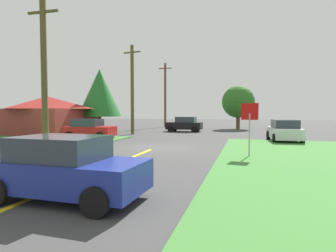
# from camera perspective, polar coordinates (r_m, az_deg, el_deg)

# --- Properties ---
(ground_plane) EXTENTS (120.00, 120.00, 0.00)m
(ground_plane) POSITION_cam_1_polar(r_m,az_deg,el_deg) (17.78, -2.41, -4.31)
(ground_plane) COLOR #3F3F3F
(lane_stripe_center) EXTENTS (0.20, 14.00, 0.01)m
(lane_stripe_center) POSITION_cam_1_polar(r_m,az_deg,el_deg) (10.54, -15.85, -9.50)
(lane_stripe_center) COLOR yellow
(lane_stripe_center) RESTS_ON ground
(stop_sign) EXTENTS (0.80, 0.16, 2.64)m
(stop_sign) POSITION_cam_1_polar(r_m,az_deg,el_deg) (14.39, 15.91, 1.35)
(stop_sign) COLOR #9EA0A8
(stop_sign) RESTS_ON ground
(car_approaching_junction) EXTENTS (3.90, 2.04, 1.62)m
(car_approaching_junction) POSITION_cam_1_polar(r_m,az_deg,el_deg) (31.46, 3.32, 0.35)
(car_approaching_junction) COLOR black
(car_approaching_junction) RESTS_ON ground
(car_on_crossroad) EXTENTS (2.30, 4.19, 1.62)m
(car_on_crossroad) POSITION_cam_1_polar(r_m,az_deg,el_deg) (22.81, 22.10, -0.88)
(car_on_crossroad) COLOR silver
(car_on_crossroad) RESTS_ON ground
(car_behind_on_main_road) EXTENTS (4.01, 2.18, 1.62)m
(car_behind_on_main_road) POSITION_cam_1_polar(r_m,az_deg,el_deg) (7.87, -19.55, -7.89)
(car_behind_on_main_road) COLOR navy
(car_behind_on_main_road) RESTS_ON ground
(parked_car_near_building) EXTENTS (3.94, 2.38, 1.62)m
(parked_car_near_building) POSITION_cam_1_polar(r_m,az_deg,el_deg) (23.93, -15.31, -0.59)
(parked_car_near_building) COLOR red
(parked_car_near_building) RESTS_ON ground
(utility_pole_near) EXTENTS (1.80, 0.32, 8.06)m
(utility_pole_near) POSITION_cam_1_polar(r_m,az_deg,el_deg) (16.67, -23.37, 9.20)
(utility_pole_near) COLOR #4D4625
(utility_pole_near) RESTS_ON ground
(utility_pole_mid) EXTENTS (1.79, 0.43, 8.57)m
(utility_pole_mid) POSITION_cam_1_polar(r_m,az_deg,el_deg) (28.12, -7.11, 7.32)
(utility_pole_mid) COLOR brown
(utility_pole_mid) RESTS_ON ground
(utility_pole_far) EXTENTS (1.80, 0.31, 8.92)m
(utility_pole_far) POSITION_cam_1_polar(r_m,az_deg,el_deg) (40.50, -0.56, 6.28)
(utility_pole_far) COLOR brown
(utility_pole_far) RESTS_ON ground
(oak_tree_left) EXTENTS (4.05, 4.05, 5.43)m
(oak_tree_left) POSITION_cam_1_polar(r_m,az_deg,el_deg) (37.11, 13.77, 4.68)
(oak_tree_left) COLOR brown
(oak_tree_left) RESTS_ON ground
(pine_tree_center) EXTENTS (4.48, 4.48, 6.62)m
(pine_tree_center) POSITION_cam_1_polar(r_m,az_deg,el_deg) (30.89, -13.40, 6.44)
(pine_tree_center) COLOR brown
(pine_tree_center) RESTS_ON ground
(barn) EXTENTS (7.52, 7.48, 3.71)m
(barn) POSITION_cam_1_polar(r_m,az_deg,el_deg) (30.99, -22.86, 2.02)
(barn) COLOR maroon
(barn) RESTS_ON ground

